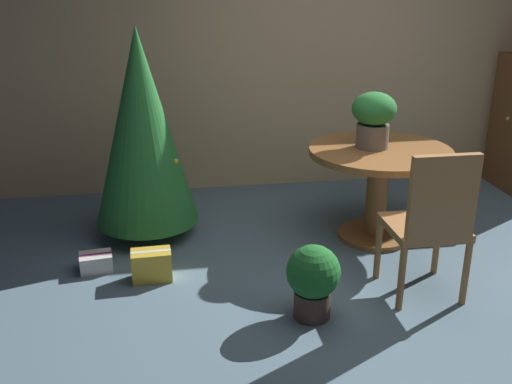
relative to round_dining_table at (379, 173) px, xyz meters
name	(u,v)px	position (x,y,z in m)	size (l,w,h in m)	color
ground_plane	(379,290)	(-0.25, -0.80, -0.54)	(6.60, 6.60, 0.00)	slate
back_wall_panel	(307,50)	(-0.25, 1.40, 0.76)	(6.00, 0.10, 2.60)	tan
round_dining_table	(379,173)	(0.00, 0.00, 0.00)	(1.08, 1.08, 0.74)	brown
flower_vase	(373,116)	(-0.06, 0.04, 0.44)	(0.33, 0.33, 0.42)	#665B51
wooden_chair_near	(431,219)	(0.00, -0.93, 0.01)	(0.47, 0.46, 1.00)	#9E6B3D
holiday_tree	(142,128)	(-1.77, 0.34, 0.34)	(0.80, 0.80, 1.64)	brown
gift_box_gold	(152,265)	(-1.74, -0.41, -0.43)	(0.27, 0.18, 0.21)	gold
gift_box_cream	(96,262)	(-2.14, -0.22, -0.48)	(0.25, 0.20, 0.12)	silver
potted_plant	(313,278)	(-0.77, -1.04, -0.28)	(0.33, 0.33, 0.47)	#4C382D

